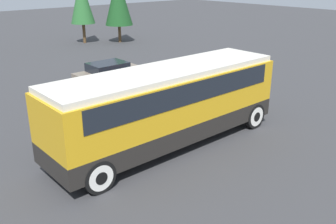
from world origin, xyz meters
The scene contains 6 objects.
ground_plane centered at (0.00, 0.00, 0.00)m, with size 120.00×120.00×0.00m, color #38383A.
tour_bus centered at (0.10, 0.00, 1.91)m, with size 9.95×2.68×3.16m.
parked_car_near centered at (2.40, 5.83, 0.72)m, with size 4.52×1.84×1.44m.
parked_car_mid centered at (3.13, 9.09, 0.67)m, with size 4.35×1.96×1.34m.
tree_left centered at (9.02, 22.74, 4.03)m, with size 2.29×2.29×6.22m.
tree_right centered at (11.86, 20.81, 4.06)m, with size 2.66×2.66×6.46m.
Camera 1 is at (-9.01, -10.31, 6.58)m, focal length 40.00 mm.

